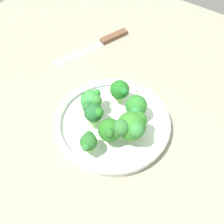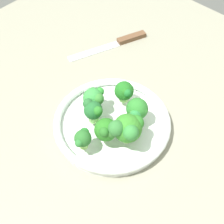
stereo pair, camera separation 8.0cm
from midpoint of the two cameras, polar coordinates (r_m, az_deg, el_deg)
The scene contains 10 objects.
ground_plane at distance 84.38cm, azimuth 1.51°, elevation -4.84°, with size 130.00×130.00×2.50cm, color gray.
bowl at distance 83.51cm, azimuth 2.73°, elevation -2.17°, with size 29.59×29.59×3.43cm.
broccoli_floret_0 at distance 78.95cm, azimuth -0.54°, elevation 0.03°, with size 5.72×4.56×6.21cm.
broccoli_floret_1 at distance 80.09cm, azimuth 7.19°, elevation 0.18°, with size 5.42×6.02×6.20cm.
broccoli_floret_2 at distance 83.99cm, azimuth 4.87°, elevation 3.38°, with size 5.30×4.96×5.74cm.
broccoli_floret_3 at distance 74.81cm, azimuth -1.85°, elevation -4.95°, with size 4.30×4.93×5.33cm.
broccoli_floret_4 at distance 75.91cm, azimuth 1.99°, elevation -3.36°, with size 6.01×5.50×6.16cm.
broccoli_floret_5 at distance 75.12cm, azimuth 5.72°, elevation -3.03°, with size 7.23×8.52×7.89cm.
broccoli_floret_6 at distance 82.17cm, azimuth -0.31°, elevation 2.34°, with size 5.61×5.76×5.85cm.
knife at distance 107.25cm, azimuth 3.26°, elevation 11.78°, with size 11.80×25.69×1.50cm.
Camera 2 is at (-33.31, 33.31, 68.96)cm, focal length 53.05 mm.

